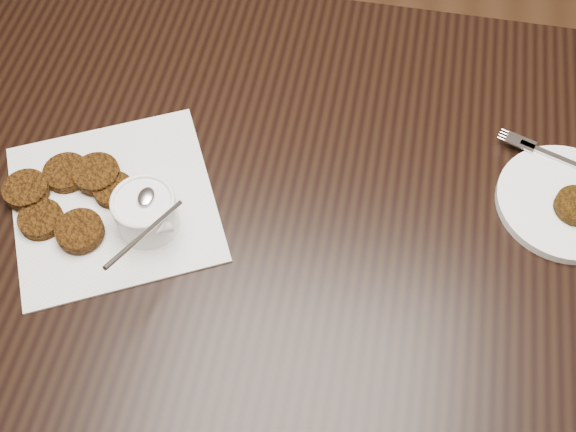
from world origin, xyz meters
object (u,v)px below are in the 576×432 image
object	(u,v)px
table	(266,301)
plate_with_patty	(567,200)
napkin	(114,203)
sauce_ramekin	(142,199)

from	to	relation	value
table	plate_with_patty	size ratio (longest dim) A/B	6.71
plate_with_patty	napkin	bearing A→B (deg)	-169.53
napkin	sauce_ramekin	size ratio (longest dim) A/B	2.29
plate_with_patty	sauce_ramekin	bearing A→B (deg)	-166.08
table	napkin	distance (m)	0.43
table	napkin	world-z (taller)	napkin
napkin	plate_with_patty	xyz separation A→B (m)	(0.62, 0.11, 0.01)
napkin	plate_with_patty	bearing A→B (deg)	10.47
napkin	table	bearing A→B (deg)	18.10
sauce_ramekin	napkin	bearing A→B (deg)	157.84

